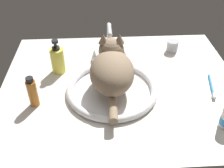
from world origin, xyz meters
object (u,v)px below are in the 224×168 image
at_px(cat, 112,68).
at_px(metal_jar, 172,46).
at_px(amber_bottle, 33,92).
at_px(faucet, 109,47).
at_px(soap_pump_bottle, 58,60).
at_px(toothbrush, 212,87).
at_px(sink_basin, 112,89).

xyz_separation_m(cat, metal_jar, (0.32, 0.28, -0.08)).
relative_size(cat, amber_bottle, 2.82).
distance_m(faucet, metal_jar, 0.33).
relative_size(soap_pump_bottle, metal_jar, 2.80).
height_order(faucet, metal_jar, faucet).
bearing_deg(soap_pump_bottle, faucet, 17.59).
xyz_separation_m(faucet, toothbrush, (0.42, -0.23, -0.07)).
bearing_deg(toothbrush, cat, 176.99).
distance_m(cat, soap_pump_bottle, 0.27).
bearing_deg(metal_jar, sink_basin, -136.60).
relative_size(amber_bottle, metal_jar, 2.27).
distance_m(cat, toothbrush, 0.43).
height_order(faucet, amber_bottle, faucet).
height_order(faucet, cat, cat).
distance_m(amber_bottle, metal_jar, 0.72).
xyz_separation_m(faucet, amber_bottle, (-0.30, -0.29, -0.02)).
xyz_separation_m(sink_basin, toothbrush, (0.42, -0.00, -0.01)).
bearing_deg(amber_bottle, sink_basin, 11.17).
height_order(sink_basin, soap_pump_bottle, soap_pump_bottle).
bearing_deg(sink_basin, metal_jar, 43.40).
bearing_deg(amber_bottle, faucet, 43.89).
relative_size(faucet, soap_pump_bottle, 1.21).
bearing_deg(toothbrush, metal_jar, 107.29).
distance_m(metal_jar, toothbrush, 0.32).
height_order(cat, toothbrush, cat).
bearing_deg(soap_pump_bottle, cat, -30.55).
xyz_separation_m(faucet, cat, (0.00, -0.21, 0.03)).
bearing_deg(sink_basin, faucet, 90.00).
bearing_deg(metal_jar, cat, -138.50).
xyz_separation_m(soap_pump_bottle, toothbrush, (0.65, -0.16, -0.06)).
bearing_deg(cat, sink_basin, -91.93).
relative_size(sink_basin, amber_bottle, 2.89).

